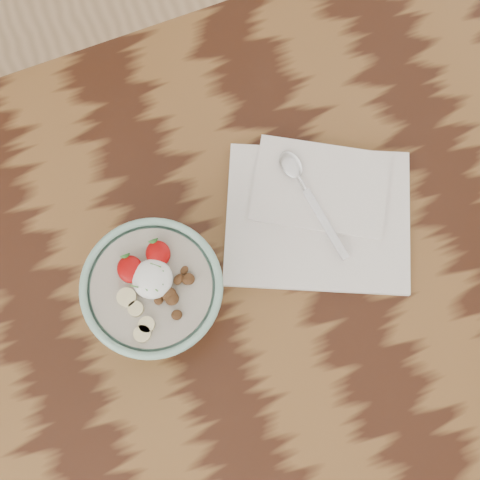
% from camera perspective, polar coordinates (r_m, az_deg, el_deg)
% --- Properties ---
extents(table, '(1.60, 0.90, 0.75)m').
position_cam_1_polar(table, '(1.03, -3.54, -7.19)').
color(table, '#32170C').
rests_on(table, ground).
extents(breakfast_bowl, '(0.18, 0.18, 0.12)m').
position_cam_1_polar(breakfast_bowl, '(0.88, -7.28, -4.41)').
color(breakfast_bowl, '#87B6A3').
rests_on(breakfast_bowl, table).
extents(napkin, '(0.33, 0.30, 0.02)m').
position_cam_1_polar(napkin, '(0.97, 6.70, 2.45)').
color(napkin, white).
rests_on(napkin, table).
extents(spoon, '(0.04, 0.18, 0.01)m').
position_cam_1_polar(spoon, '(0.96, 5.10, 5.19)').
color(spoon, silver).
rests_on(spoon, napkin).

